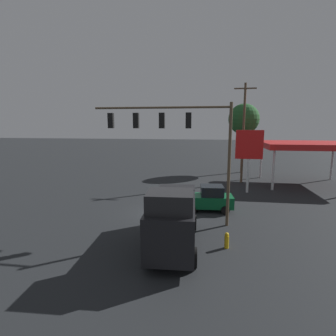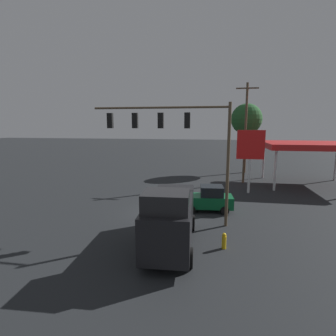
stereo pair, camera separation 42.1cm
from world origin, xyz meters
The scene contains 9 objects.
ground_plane centered at (0.00, 0.00, 0.00)m, with size 200.00×200.00×0.00m, color black.
traffic_signal_assembly centered at (-1.08, 1.83, 6.11)m, with size 8.94×0.43×7.99m.
utility_pole centered at (-7.12, -11.83, 5.86)m, with size 2.40×0.26×11.13m.
gas_station_canopy centered at (-13.94, -11.81, 4.35)m, with size 9.45×7.65×4.70m.
price_sign centered at (-7.12, -7.21, 4.45)m, with size 2.57×0.27×6.11m.
delivery_truck centered at (-1.39, 5.38, 1.69)m, with size 2.82×6.91×3.58m.
hatchback_crossing centered at (-3.33, -1.10, 0.95)m, with size 3.92×2.19×1.97m.
street_tree centered at (-7.97, -18.54, 7.32)m, with size 4.14×4.14×9.43m.
fire_hydrant centered at (-4.28, 5.16, 0.44)m, with size 0.24×0.24×0.88m.
Camera 2 is at (-3.52, 18.72, 6.62)m, focal length 28.00 mm.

